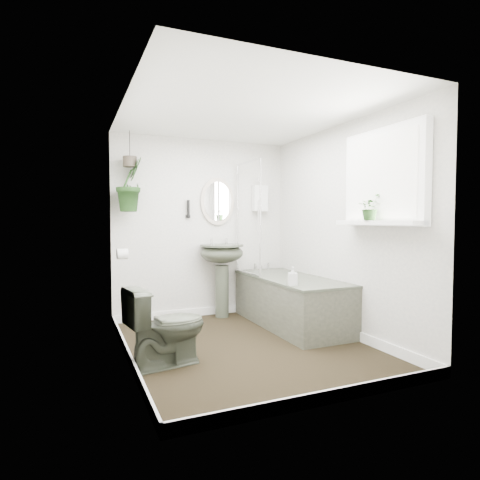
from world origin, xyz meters
name	(u,v)px	position (x,y,z in m)	size (l,w,h in m)	color
floor	(246,346)	(0.00, 0.00, -0.01)	(2.30, 2.80, 0.02)	black
ceiling	(246,111)	(0.00, 0.00, 2.31)	(2.30, 2.80, 0.02)	white
wall_back	(202,228)	(0.00, 1.41, 1.15)	(2.30, 0.02, 2.30)	silver
wall_front	(332,236)	(0.00, -1.41, 1.15)	(2.30, 0.02, 2.30)	silver
wall_left	(125,232)	(-1.16, 0.00, 1.15)	(0.02, 2.80, 2.30)	silver
wall_right	(342,230)	(1.16, 0.00, 1.15)	(0.02, 2.80, 2.30)	silver
skirting	(246,341)	(0.00, 0.00, 0.05)	(2.30, 2.80, 0.10)	white
bathtub	(290,301)	(0.80, 0.50, 0.29)	(0.72, 1.72, 0.58)	#3C4234
bath_screen	(248,218)	(0.47, 0.99, 1.28)	(0.04, 0.72, 1.40)	silver
shower_box	(260,198)	(0.80, 1.34, 1.55)	(0.20, 0.10, 0.35)	white
oval_mirror	(218,201)	(0.20, 1.37, 1.50)	(0.46, 0.03, 0.62)	beige
wall_sconce	(188,209)	(-0.20, 1.36, 1.40)	(0.04, 0.04, 0.22)	black
toilet_roll_holder	(122,254)	(-1.10, 0.70, 0.90)	(0.11, 0.11, 0.11)	white
window_recess	(384,177)	(1.09, -0.70, 1.65)	(0.08, 1.00, 0.90)	white
window_sill	(377,223)	(1.02, -0.70, 1.23)	(0.18, 1.00, 0.04)	white
window_blinds	(380,177)	(1.04, -0.70, 1.65)	(0.01, 0.86, 0.76)	white
toilet	(166,326)	(-0.85, -0.23, 0.35)	(0.39, 0.68, 0.69)	#3C4234
pedestal_sink	(222,280)	(0.20, 1.21, 0.47)	(0.56, 0.47, 0.95)	#3C4234
sill_plant	(370,207)	(0.97, -0.65, 1.37)	(0.22, 0.19, 0.24)	black
hanging_plant	(130,184)	(-0.94, 1.25, 1.68)	(0.36, 0.29, 0.65)	black
soap_bottle	(293,276)	(0.51, -0.04, 0.68)	(0.09, 0.09, 0.19)	black
hanging_pot	(130,162)	(-0.94, 1.25, 1.94)	(0.16, 0.16, 0.12)	#40372D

